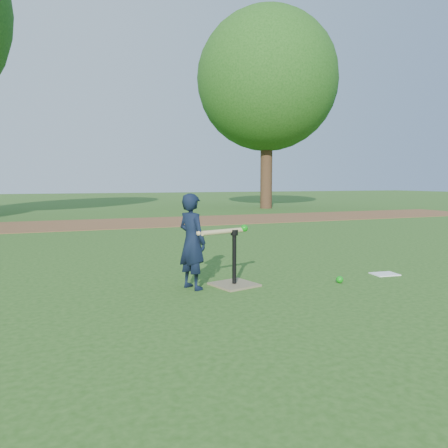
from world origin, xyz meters
name	(u,v)px	position (x,y,z in m)	size (l,w,h in m)	color
ground	(244,280)	(0.00, 0.00, 0.00)	(80.00, 80.00, 0.00)	#285116
dirt_strip	(130,223)	(0.00, 7.50, 0.01)	(24.00, 3.00, 0.01)	brown
child	(192,241)	(-0.67, -0.15, 0.51)	(0.37, 0.24, 1.01)	black
wiffle_ball_ground	(340,279)	(0.94, -0.52, 0.04)	(0.08, 0.08, 0.08)	#0D9211
clipboard	(385,274)	(1.73, -0.36, 0.01)	(0.30, 0.23, 0.01)	white
batting_tee	(234,276)	(-0.21, -0.19, 0.11)	(0.52, 0.52, 0.61)	#807051
swing_action	(226,231)	(-0.30, -0.20, 0.61)	(0.63, 0.23, 0.09)	tan
tree_right	(267,81)	(6.50, 12.00, 5.29)	(5.80, 5.80, 8.21)	#382316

